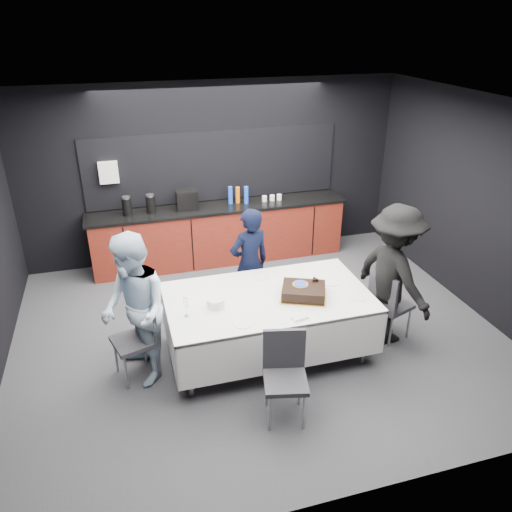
{
  "coord_description": "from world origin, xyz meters",
  "views": [
    {
      "loc": [
        -1.49,
        -5.06,
        3.69
      ],
      "look_at": [
        0.0,
        0.1,
        1.05
      ],
      "focal_mm": 35.0,
      "sensor_mm": 36.0,
      "label": 1
    }
  ],
  "objects": [
    {
      "name": "ground",
      "position": [
        0.0,
        0.0,
        0.0
      ],
      "size": [
        6.0,
        6.0,
        0.0
      ],
      "primitive_type": "plane",
      "color": "#3D3E42",
      "rests_on": "ground"
    },
    {
      "name": "room_shell",
      "position": [
        0.0,
        0.0,
        1.86
      ],
      "size": [
        6.04,
        5.04,
        2.82
      ],
      "color": "white",
      "rests_on": "ground"
    },
    {
      "name": "kitchenette",
      "position": [
        -0.02,
        2.22,
        0.54
      ],
      "size": [
        4.1,
        0.64,
        2.05
      ],
      "color": "#5F180F",
      "rests_on": "ground"
    },
    {
      "name": "party_table",
      "position": [
        0.0,
        -0.4,
        0.64
      ],
      "size": [
        2.32,
        1.32,
        0.78
      ],
      "color": "#99999E",
      "rests_on": "ground"
    },
    {
      "name": "cake_assembly",
      "position": [
        0.38,
        -0.52,
        0.84
      ],
      "size": [
        0.64,
        0.59,
        0.16
      ],
      "color": "gold",
      "rests_on": "party_table"
    },
    {
      "name": "plate_stack",
      "position": [
        -0.62,
        -0.46,
        0.83
      ],
      "size": [
        0.2,
        0.2,
        0.1
      ],
      "primitive_type": "cylinder",
      "color": "white",
      "rests_on": "party_table"
    },
    {
      "name": "loose_plate_near",
      "position": [
        -0.43,
        -0.86,
        0.78
      ],
      "size": [
        0.2,
        0.2,
        0.01
      ],
      "primitive_type": "cylinder",
      "color": "white",
      "rests_on": "party_table"
    },
    {
      "name": "loose_plate_right_a",
      "position": [
        0.81,
        -0.3,
        0.78
      ],
      "size": [
        0.22,
        0.22,
        0.01
      ],
      "primitive_type": "cylinder",
      "color": "white",
      "rests_on": "party_table"
    },
    {
      "name": "loose_plate_right_b",
      "position": [
        0.96,
        -0.71,
        0.78
      ],
      "size": [
        0.2,
        0.2,
        0.01
      ],
      "primitive_type": "cylinder",
      "color": "white",
      "rests_on": "party_table"
    },
    {
      "name": "loose_plate_far",
      "position": [
        0.06,
        0.06,
        0.78
      ],
      "size": [
        0.2,
        0.2,
        0.01
      ],
      "primitive_type": "cylinder",
      "color": "white",
      "rests_on": "party_table"
    },
    {
      "name": "fork_pile",
      "position": [
        0.18,
        -0.94,
        0.79
      ],
      "size": [
        0.18,
        0.13,
        0.03
      ],
      "primitive_type": "cube",
      "rotation": [
        0.0,
        0.0,
        0.21
      ],
      "color": "white",
      "rests_on": "party_table"
    },
    {
      "name": "champagne_flute",
      "position": [
        -0.96,
        -0.56,
        0.94
      ],
      "size": [
        0.06,
        0.06,
        0.22
      ],
      "color": "white",
      "rests_on": "party_table"
    },
    {
      "name": "chair_left",
      "position": [
        -1.46,
        -0.37,
        0.53
      ],
      "size": [
        0.52,
        0.52,
        0.92
      ],
      "color": "#2F2F34",
      "rests_on": "ground"
    },
    {
      "name": "chair_right",
      "position": [
        1.48,
        -0.52,
        0.53
      ],
      "size": [
        0.54,
        0.54,
        0.92
      ],
      "color": "#2F2F34",
      "rests_on": "ground"
    },
    {
      "name": "chair_near",
      "position": [
        -0.14,
        -1.39,
        0.53
      ],
      "size": [
        0.5,
        0.5,
        0.92
      ],
      "color": "#2F2F34",
      "rests_on": "ground"
    },
    {
      "name": "person_center",
      "position": [
        0.02,
        0.45,
        0.76
      ],
      "size": [
        0.63,
        0.49,
        1.53
      ],
      "primitive_type": "imported",
      "rotation": [
        0.0,
        0.0,
        3.39
      ],
      "color": "black",
      "rests_on": "ground"
    },
    {
      "name": "person_left",
      "position": [
        -1.49,
        -0.43,
        0.86
      ],
      "size": [
        0.83,
        0.97,
        1.72
      ],
      "primitive_type": "imported",
      "rotation": [
        0.0,
        0.0,
        -1.33
      ],
      "color": "silver",
      "rests_on": "ground"
    },
    {
      "name": "person_right",
      "position": [
        1.52,
        -0.51,
        0.88
      ],
      "size": [
        0.89,
        1.25,
        1.75
      ],
      "primitive_type": "imported",
      "rotation": [
        0.0,
        0.0,
        1.8
      ],
      "color": "black",
      "rests_on": "ground"
    }
  ]
}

